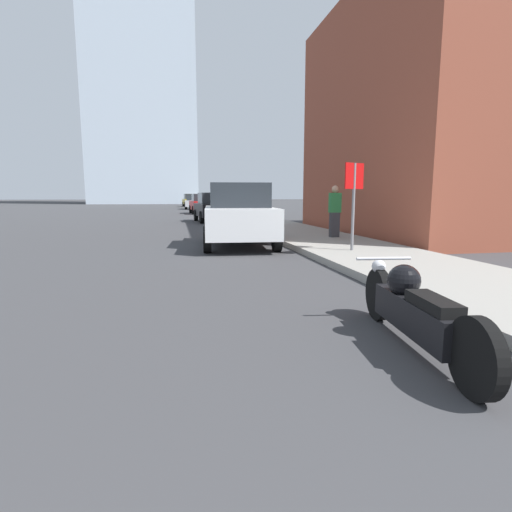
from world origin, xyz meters
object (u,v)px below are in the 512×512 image
parked_car_red (202,204)px  stop_sign (354,191)px  parked_car_yellow (190,200)px  pedestrian (335,211)px  parked_car_black (213,207)px  parked_car_silver (193,202)px  parked_car_white (239,215)px  motorcycle (414,309)px

parked_car_red → stop_sign: stop_sign is taller
parked_car_red → stop_sign: bearing=-88.3°
parked_car_yellow → pedestrian: size_ratio=2.53×
stop_sign → pedestrian: bearing=75.5°
parked_car_black → parked_car_silver: parked_car_black is taller
parked_car_white → parked_car_yellow: (0.10, 46.73, -0.01)m
parked_car_silver → motorcycle: bearing=-87.1°
pedestrian → stop_sign: bearing=-104.5°
motorcycle → parked_car_black: bearing=97.7°
parked_car_red → pedestrian: pedestrian is taller
parked_car_silver → pedestrian: pedestrian is taller
parked_car_silver → pedestrian: bearing=-82.5°
motorcycle → parked_car_silver: bearing=97.6°
parked_car_silver → stop_sign: (2.24, -37.28, 0.76)m
motorcycle → parked_car_white: parked_car_white is taller
parked_car_yellow → motorcycle: bearing=-94.6°
parked_car_yellow → pedestrian: bearing=-91.2°
motorcycle → stop_sign: 6.04m
stop_sign → pedestrian: (0.79, 3.07, -0.58)m
stop_sign → parked_car_yellow: bearing=92.6°
pedestrian → motorcycle: bearing=-107.5°
parked_car_red → motorcycle: bearing=-92.8°
parked_car_red → parked_car_silver: size_ratio=0.95×
parked_car_red → stop_sign: 25.10m
motorcycle → parked_car_silver: (-0.30, 42.88, 0.41)m
parked_car_silver → parked_car_yellow: (-0.03, 11.90, 0.09)m
parked_car_white → parked_car_yellow: 46.73m
parked_car_black → stop_sign: (2.10, -13.89, 0.73)m
parked_car_white → parked_car_silver: size_ratio=0.90×
parked_car_white → parked_car_red: size_ratio=0.95×
stop_sign → parked_car_silver: bearing=93.4°
motorcycle → stop_sign: (1.94, 5.60, 1.18)m
parked_car_red → pedestrian: size_ratio=2.71×
parked_car_silver → parked_car_white: bearing=-87.7°
pedestrian → parked_car_silver: bearing=95.1°
parked_car_black → parked_car_yellow: parked_car_yellow is taller
stop_sign → pedestrian: size_ratio=1.27×
parked_car_red → parked_car_yellow: size_ratio=1.07×
parked_car_white → parked_car_red: parked_car_white is taller
parked_car_white → parked_car_silver: parked_car_white is taller
parked_car_white → parked_car_silver: (0.13, 34.83, -0.10)m
parked_car_white → parked_car_red: bearing=93.8°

